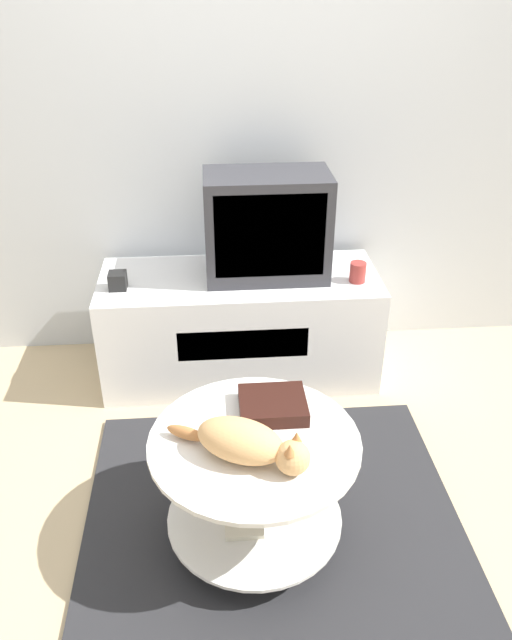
{
  "coord_description": "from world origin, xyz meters",
  "views": [
    {
      "loc": [
        -0.2,
        -1.65,
        1.94
      ],
      "look_at": [
        -0.03,
        0.52,
        0.66
      ],
      "focal_mm": 35.0,
      "sensor_mm": 36.0,
      "label": 1
    }
  ],
  "objects_px": {
    "speaker": "(118,281)",
    "cat": "(248,443)",
    "dvd_box": "(274,405)",
    "tv": "(267,226)"
  },
  "relations": [
    {
      "from": "tv",
      "to": "cat",
      "type": "xyz_separation_m",
      "value": [
        -0.18,
        -1.24,
        -0.25
      ]
    },
    {
      "from": "speaker",
      "to": "cat",
      "type": "distance_m",
      "value": 1.27
    },
    {
      "from": "tv",
      "to": "speaker",
      "type": "bearing_deg",
      "value": -172.34
    },
    {
      "from": "speaker",
      "to": "cat",
      "type": "height_order",
      "value": "speaker"
    },
    {
      "from": "speaker",
      "to": "tv",
      "type": "bearing_deg",
      "value": 7.66
    },
    {
      "from": "dvd_box",
      "to": "cat",
      "type": "bearing_deg",
      "value": -114.79
    },
    {
      "from": "dvd_box",
      "to": "cat",
      "type": "relative_size",
      "value": 0.51
    },
    {
      "from": "speaker",
      "to": "cat",
      "type": "relative_size",
      "value": 0.17
    },
    {
      "from": "tv",
      "to": "cat",
      "type": "height_order",
      "value": "tv"
    },
    {
      "from": "dvd_box",
      "to": "speaker",
      "type": "bearing_deg",
      "value": 125.68
    }
  ]
}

